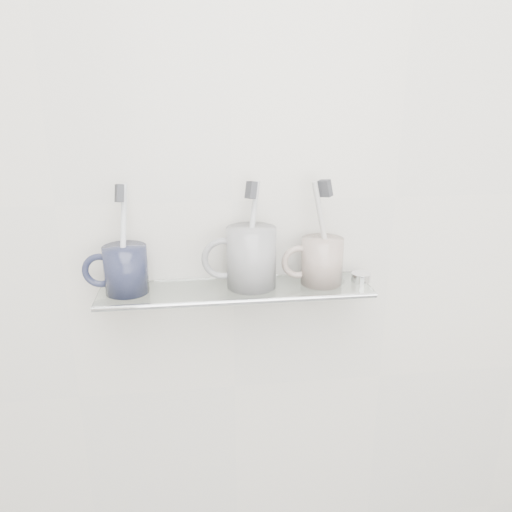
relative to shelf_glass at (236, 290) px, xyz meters
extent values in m
plane|color=beige|center=(0.00, 0.06, 0.15)|extent=(2.50, 0.00, 2.50)
cube|color=silver|center=(0.00, 0.00, 0.00)|extent=(0.50, 0.12, 0.01)
cylinder|color=silver|center=(0.00, -0.06, 0.00)|extent=(0.50, 0.01, 0.01)
cylinder|color=silver|center=(-0.21, 0.05, -0.01)|extent=(0.02, 0.03, 0.02)
cylinder|color=silver|center=(0.21, 0.05, -0.01)|extent=(0.02, 0.03, 0.02)
cylinder|color=black|center=(-0.20, 0.00, 0.05)|extent=(0.09, 0.09, 0.09)
torus|color=black|center=(-0.24, 0.00, 0.05)|extent=(0.06, 0.01, 0.06)
cylinder|color=white|center=(-0.20, 0.00, 0.10)|extent=(0.03, 0.06, 0.19)
cube|color=#35363B|center=(-0.20, 0.00, 0.19)|extent=(0.02, 0.03, 0.04)
cylinder|color=silver|center=(0.03, 0.00, 0.06)|extent=(0.11, 0.11, 0.11)
torus|color=silver|center=(-0.02, 0.00, 0.06)|extent=(0.08, 0.01, 0.08)
cylinder|color=#B5B5B5|center=(0.03, 0.00, 0.10)|extent=(0.04, 0.06, 0.19)
cube|color=#35363B|center=(0.03, 0.00, 0.19)|extent=(0.02, 0.03, 0.04)
cylinder|color=silver|center=(0.16, 0.00, 0.05)|extent=(0.10, 0.10, 0.09)
torus|color=silver|center=(0.12, 0.00, 0.05)|extent=(0.06, 0.01, 0.06)
cylinder|color=beige|center=(0.16, 0.00, 0.10)|extent=(0.05, 0.02, 0.19)
cube|color=#35363B|center=(0.16, 0.00, 0.19)|extent=(0.03, 0.03, 0.03)
cylinder|color=silver|center=(0.24, 0.00, 0.01)|extent=(0.04, 0.04, 0.02)
camera|label=1|loc=(-0.07, -0.86, 0.35)|focal=35.00mm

